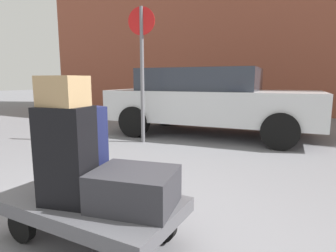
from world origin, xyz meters
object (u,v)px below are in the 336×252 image
(duffel_bag_tan_topmost_pile, at_px, (63,91))
(luggage_cart, at_px, (90,207))
(suitcase_charcoal_rear_right, at_px, (134,188))
(parked_car, at_px, (209,100))
(suitcase_black_front_right, at_px, (67,156))
(suitcase_navy_stacked_top, at_px, (80,147))
(no_parking_sign, at_px, (142,61))

(duffel_bag_tan_topmost_pile, bearing_deg, luggage_cart, 57.82)
(suitcase_charcoal_rear_right, distance_m, parked_car, 4.44)
(luggage_cart, xyz_separation_m, suitcase_black_front_right, (-0.07, -0.13, 0.40))
(suitcase_navy_stacked_top, relative_size, parked_car, 0.14)
(luggage_cart, height_order, parked_car, parked_car)
(duffel_bag_tan_topmost_pile, relative_size, parked_car, 0.06)
(suitcase_charcoal_rear_right, xyz_separation_m, suitcase_navy_stacked_top, (-0.58, 0.11, 0.20))
(suitcase_black_front_right, distance_m, no_parking_sign, 3.58)
(no_parking_sign, bearing_deg, luggage_cart, -63.49)
(duffel_bag_tan_topmost_pile, bearing_deg, suitcase_navy_stacked_top, 113.69)
(parked_car, bearing_deg, no_parking_sign, -122.44)
(suitcase_charcoal_rear_right, xyz_separation_m, parked_car, (-1.04, 4.31, 0.30))
(suitcase_black_front_right, xyz_separation_m, duffel_bag_tan_topmost_pile, (0.00, 0.00, 0.43))
(suitcase_black_front_right, relative_size, suitcase_navy_stacked_top, 1.04)
(luggage_cart, height_order, no_parking_sign, no_parking_sign)
(luggage_cart, distance_m, suitcase_navy_stacked_top, 0.47)
(parked_car, bearing_deg, suitcase_black_front_right, -82.24)
(suitcase_black_front_right, height_order, parked_car, parked_car)
(suitcase_black_front_right, height_order, no_parking_sign, no_parking_sign)
(suitcase_charcoal_rear_right, distance_m, duffel_bag_tan_topmost_pile, 0.79)
(suitcase_charcoal_rear_right, relative_size, duffel_bag_tan_topmost_pile, 1.89)
(suitcase_charcoal_rear_right, height_order, suitcase_navy_stacked_top, suitcase_navy_stacked_top)
(duffel_bag_tan_topmost_pile, height_order, parked_car, parked_car)
(luggage_cart, relative_size, duffel_bag_tan_topmost_pile, 4.66)
(luggage_cart, height_order, suitcase_charcoal_rear_right, suitcase_charcoal_rear_right)
(parked_car, bearing_deg, luggage_cart, -81.15)
(suitcase_black_front_right, relative_size, duffel_bag_tan_topmost_pile, 2.34)
(luggage_cart, relative_size, parked_car, 0.30)
(suitcase_black_front_right, xyz_separation_m, suitcase_charcoal_rear_right, (0.43, 0.16, -0.21))
(suitcase_navy_stacked_top, relative_size, no_parking_sign, 0.26)
(suitcase_navy_stacked_top, height_order, duffel_bag_tan_topmost_pile, duffel_bag_tan_topmost_pile)
(suitcase_charcoal_rear_right, bearing_deg, no_parking_sign, 110.61)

